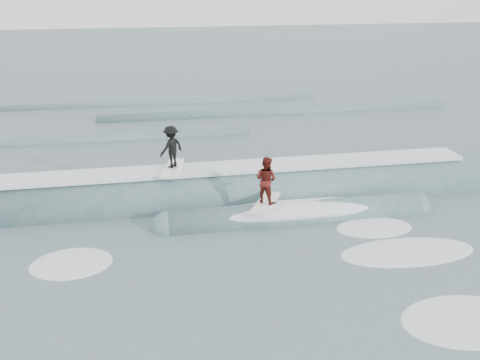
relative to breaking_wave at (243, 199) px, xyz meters
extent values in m
plane|color=#3D5159|center=(-0.24, -4.90, -0.04)|extent=(160.00, 160.00, 0.00)
cylinder|color=#3D5F67|center=(-0.24, 0.29, -0.04)|extent=(20.96, 2.33, 2.33)
cylinder|color=#3D5F67|center=(1.56, -1.91, -0.04)|extent=(9.00, 1.19, 1.19)
sphere|color=#3D5F67|center=(-2.94, -1.91, -0.04)|extent=(1.19, 1.19, 1.19)
sphere|color=#3D5F67|center=(6.06, -1.91, -0.04)|extent=(1.19, 1.19, 1.19)
cube|color=white|center=(-0.24, 0.29, 1.20)|extent=(18.00, 1.30, 0.14)
ellipsoid|color=white|center=(1.56, -1.91, 0.26)|extent=(7.60, 1.30, 0.60)
cube|color=white|center=(-2.59, 0.29, 1.32)|extent=(1.03, 2.07, 0.10)
imported|color=black|center=(-2.59, 0.29, 2.15)|extent=(1.14, 1.07, 1.55)
cube|color=white|center=(0.43, -1.91, 0.61)|extent=(1.45, 2.02, 0.10)
imported|color=#50140F|center=(0.43, -1.91, 1.48)|extent=(1.00, 0.99, 1.63)
ellipsoid|color=white|center=(-5.91, -3.76, -0.04)|extent=(2.45, 1.67, 0.10)
ellipsoid|color=white|center=(3.92, -3.16, -0.04)|extent=(2.13, 1.45, 0.10)
ellipsoid|color=white|center=(3.99, -8.49, -0.04)|extent=(3.02, 2.06, 0.10)
ellipsoid|color=white|center=(4.22, -4.95, -0.04)|extent=(3.53, 2.41, 0.10)
cylinder|color=#3D5F67|center=(-8.96, 9.10, -0.04)|extent=(22.00, 0.70, 0.70)
cylinder|color=#3D5F67|center=(4.81, 13.10, -0.04)|extent=(22.00, 0.80, 0.80)
cylinder|color=#3D5F67|center=(-2.74, 17.10, -0.04)|extent=(22.00, 0.60, 0.60)
camera|label=1|loc=(-3.57, -18.33, 7.91)|focal=40.00mm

